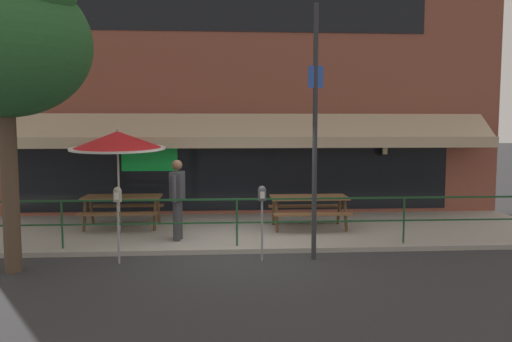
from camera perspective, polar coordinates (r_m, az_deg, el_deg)
The scene contains 12 objects.
ground_plane at distance 9.95m, azimuth -2.14°, elevation -9.49°, with size 120.00×120.00×0.00m, color #2D2D30.
patio_deck at distance 11.89m, azimuth -2.43°, elevation -6.81°, with size 15.00×4.00×0.10m, color #9E998E.
restaurant_building at distance 13.94m, azimuth -2.72°, elevation 11.48°, with size 15.00×1.60×8.16m.
patio_railing at distance 10.08m, azimuth -2.21°, elevation -4.66°, with size 13.84×0.04×0.97m.
picnic_table_left at distance 12.25m, azimuth -15.02°, elevation -3.51°, with size 1.80×1.42×0.76m.
picnic_table_centre at distance 11.85m, azimuth 6.07°, elevation -3.65°, with size 1.80×1.42×0.76m.
patio_umbrella_left at distance 11.75m, azimuth -15.54°, elevation 3.33°, with size 2.14×2.14×2.38m.
pedestrian_walking at distance 10.67m, azimuth -8.97°, elevation -2.76°, with size 0.31×0.61×1.71m.
parking_meter_near at distance 9.41m, azimuth -15.54°, elevation -3.40°, with size 0.15×0.16×1.42m.
parking_meter_far at distance 9.22m, azimuth 0.70°, elevation -3.39°, with size 0.15×0.16×1.42m.
street_sign_pole at distance 9.33m, azimuth 6.75°, elevation 4.58°, with size 0.28×0.09×4.74m.
street_tree_curbside at distance 9.49m, azimuth -26.59°, elevation 13.77°, with size 2.89×2.60×5.55m.
Camera 1 is at (-0.27, -9.62, 2.53)m, focal length 35.00 mm.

